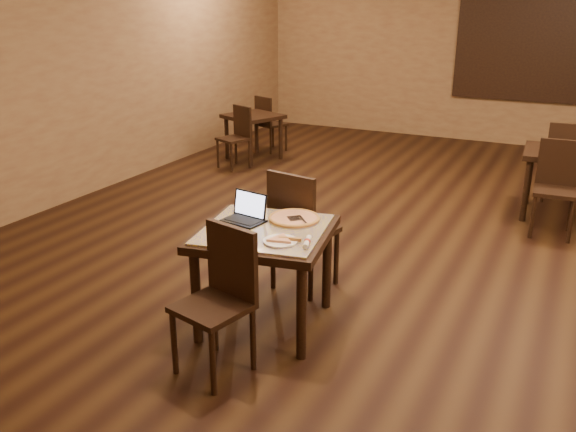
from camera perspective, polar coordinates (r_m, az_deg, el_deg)
The scene contains 20 objects.
ground at distance 6.20m, azimuth 10.94°, elevation -2.48°, with size 10.00×10.00×0.00m, color black.
wall_back at distance 10.69m, azimuth 19.14°, elevation 14.44°, with size 8.00×0.02×3.00m, color olive.
wall_left at distance 7.83m, azimuth -18.39°, elevation 12.89°, with size 0.02×10.00×3.00m, color olive.
mural at distance 10.60m, azimuth 21.89°, elevation 14.35°, with size 2.34×0.05×1.64m.
tiled_table at distance 4.38m, azimuth -2.21°, elevation -2.42°, with size 1.07×1.07×0.76m.
chair_main_near at distance 3.94m, azimuth -6.25°, elevation -7.07°, with size 0.50×0.50×0.97m.
chair_main_far at distance 4.92m, azimuth 1.03°, elevation -0.83°, with size 0.52×0.52×1.03m.
laptop at distance 4.50m, azimuth -3.89°, elevation 0.27°, with size 0.32×0.27×0.20m.
plate at distance 4.10m, azimuth -0.72°, elevation -2.37°, with size 0.24×0.24×0.01m, color white.
pizza_slice at distance 4.09m, azimuth -0.73°, elevation -2.17°, with size 0.20×0.20×0.02m, color #F5E7A3, non-canonical shape.
pizza_pan at distance 4.49m, azimuth 0.58°, elevation -0.38°, with size 0.38×0.38×0.01m, color silver.
pizza_whole at distance 4.48m, azimuth 0.58°, elevation -0.19°, with size 0.38×0.38×0.03m.
spatula at distance 4.46m, azimuth 0.70°, elevation -0.22°, with size 0.11×0.26×0.01m, color silver.
napkin_roll at distance 4.05m, azimuth 1.80°, elevation -2.45°, with size 0.09×0.18×0.04m.
other_table_a at distance 7.30m, azimuth 24.24°, elevation 4.61°, with size 0.83×0.83×0.74m.
other_table_a_chair_near at distance 6.78m, azimuth 23.83°, elevation 2.93°, with size 0.44×0.44×0.96m.
other_table_a_chair_far at distance 7.86m, azimuth 24.44°, elevation 5.01°, with size 0.44×0.44×0.96m.
other_table_b at distance 9.16m, azimuth -3.26°, elevation 8.76°, with size 0.93×0.93×0.67m.
other_table_b_chair_near at distance 8.73m, azimuth -4.75°, elevation 7.71°, with size 0.49×0.49×0.87m.
other_table_b_chair_far at distance 9.62m, azimuth -1.89°, elevation 8.91°, with size 0.49×0.49×0.87m.
Camera 1 is at (1.45, -5.56, 2.32)m, focal length 38.00 mm.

